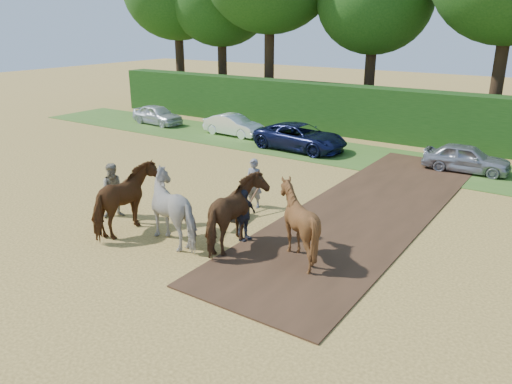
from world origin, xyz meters
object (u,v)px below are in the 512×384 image
object	(u,v)px
plough_team	(209,210)
parked_cars	(396,149)
spectator_near	(115,190)
spectator_far	(243,215)

from	to	relation	value
plough_team	parked_cars	world-z (taller)	plough_team
spectator_near	plough_team	world-z (taller)	plough_team
plough_team	parked_cars	bearing A→B (deg)	82.81
parked_cars	plough_team	bearing A→B (deg)	-97.19
plough_team	spectator_near	bearing A→B (deg)	-178.44
plough_team	parked_cars	size ratio (longest dim) A/B	0.21
spectator_far	parked_cars	size ratio (longest dim) A/B	0.05
spectator_near	parked_cars	distance (m)	14.06
plough_team	parked_cars	distance (m)	12.79
spectator_far	parked_cars	world-z (taller)	spectator_far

